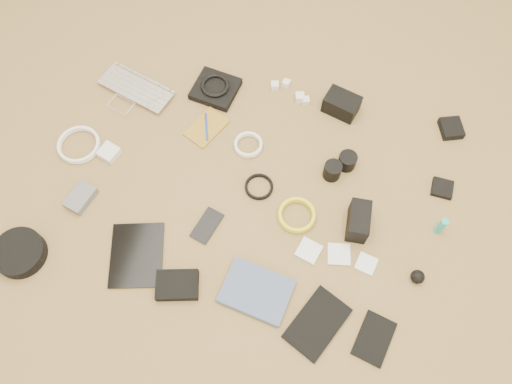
% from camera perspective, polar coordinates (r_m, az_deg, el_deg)
% --- Properties ---
extents(laptop, '(0.35, 0.29, 0.02)m').
position_cam_1_polar(laptop, '(2.06, -14.22, 10.57)').
color(laptop, silver).
rests_on(laptop, ground).
extents(headphone_pouch, '(0.19, 0.18, 0.03)m').
position_cam_1_polar(headphone_pouch, '(2.02, -4.65, 11.65)').
color(headphone_pouch, black).
rests_on(headphone_pouch, ground).
extents(headphones, '(0.13, 0.13, 0.01)m').
position_cam_1_polar(headphones, '(2.01, -4.70, 12.03)').
color(headphones, black).
rests_on(headphones, headphone_pouch).
extents(charger_a, '(0.04, 0.04, 0.03)m').
position_cam_1_polar(charger_a, '(2.03, 2.15, 12.04)').
color(charger_a, silver).
rests_on(charger_a, ground).
extents(charger_b, '(0.03, 0.03, 0.03)m').
position_cam_1_polar(charger_b, '(2.04, 3.49, 12.30)').
color(charger_b, silver).
rests_on(charger_b, ground).
extents(charger_c, '(0.04, 0.04, 0.03)m').
position_cam_1_polar(charger_c, '(2.00, 5.03, 10.71)').
color(charger_c, silver).
rests_on(charger_c, ground).
extents(charger_d, '(0.04, 0.04, 0.03)m').
position_cam_1_polar(charger_d, '(2.00, 5.69, 10.34)').
color(charger_d, silver).
rests_on(charger_d, ground).
extents(dslr_camera, '(0.15, 0.12, 0.07)m').
position_cam_1_polar(dslr_camera, '(1.97, 9.76, 9.85)').
color(dslr_camera, black).
rests_on(dslr_camera, ground).
extents(lens_pouch, '(0.10, 0.11, 0.03)m').
position_cam_1_polar(lens_pouch, '(2.05, 21.41, 6.80)').
color(lens_pouch, black).
rests_on(lens_pouch, ground).
extents(notebook_olive, '(0.16, 0.19, 0.01)m').
position_cam_1_polar(notebook_olive, '(1.93, -5.67, 7.33)').
color(notebook_olive, olive).
rests_on(notebook_olive, ground).
extents(pen_blue, '(0.05, 0.12, 0.01)m').
position_cam_1_polar(pen_blue, '(1.93, -5.69, 7.46)').
color(pen_blue, '#1637B3').
rests_on(pen_blue, notebook_olive).
extents(cable_white_a, '(0.14, 0.14, 0.01)m').
position_cam_1_polar(cable_white_a, '(1.88, -0.88, 5.32)').
color(cable_white_a, white).
rests_on(cable_white_a, ground).
extents(lens_a, '(0.07, 0.07, 0.07)m').
position_cam_1_polar(lens_a, '(1.82, 8.72, 2.43)').
color(lens_a, black).
rests_on(lens_a, ground).
extents(lens_b, '(0.08, 0.08, 0.06)m').
position_cam_1_polar(lens_b, '(1.85, 10.38, 3.51)').
color(lens_b, black).
rests_on(lens_b, ground).
extents(card_reader, '(0.08, 0.08, 0.02)m').
position_cam_1_polar(card_reader, '(1.92, 20.51, 0.41)').
color(card_reader, black).
rests_on(card_reader, ground).
extents(power_brick, '(0.08, 0.08, 0.03)m').
position_cam_1_polar(power_brick, '(1.94, -16.45, 4.35)').
color(power_brick, silver).
rests_on(power_brick, ground).
extents(cable_white_b, '(0.21, 0.21, 0.01)m').
position_cam_1_polar(cable_white_b, '(1.99, -19.53, 5.01)').
color(cable_white_b, white).
rests_on(cable_white_b, ground).
extents(cable_black, '(0.11, 0.11, 0.01)m').
position_cam_1_polar(cable_black, '(1.80, 0.35, 0.54)').
color(cable_black, black).
rests_on(cable_black, ground).
extents(cable_yellow, '(0.18, 0.18, 0.02)m').
position_cam_1_polar(cable_yellow, '(1.76, 4.66, -2.74)').
color(cable_yellow, yellow).
rests_on(cable_yellow, ground).
extents(flash, '(0.08, 0.13, 0.09)m').
position_cam_1_polar(flash, '(1.74, 11.62, -3.26)').
color(flash, black).
rests_on(flash, ground).
extents(lens_cleaner, '(0.03, 0.03, 0.09)m').
position_cam_1_polar(lens_cleaner, '(1.81, 20.39, -3.67)').
color(lens_cleaner, '#1AAD9F').
rests_on(lens_cleaner, ground).
extents(battery_charger, '(0.10, 0.13, 0.03)m').
position_cam_1_polar(battery_charger, '(1.88, -19.42, -0.62)').
color(battery_charger, '#5D5D62').
rests_on(battery_charger, ground).
extents(tablet, '(0.23, 0.27, 0.01)m').
position_cam_1_polar(tablet, '(1.75, -13.46, -7.00)').
color(tablet, black).
rests_on(tablet, ground).
extents(phone, '(0.10, 0.14, 0.01)m').
position_cam_1_polar(phone, '(1.75, -5.62, -3.83)').
color(phone, black).
rests_on(phone, ground).
extents(filter_case_left, '(0.09, 0.09, 0.01)m').
position_cam_1_polar(filter_case_left, '(1.72, 6.05, -6.70)').
color(filter_case_left, silver).
rests_on(filter_case_left, ground).
extents(filter_case_mid, '(0.09, 0.09, 0.01)m').
position_cam_1_polar(filter_case_mid, '(1.73, 9.45, -7.04)').
color(filter_case_mid, silver).
rests_on(filter_case_mid, ground).
extents(filter_case_right, '(0.08, 0.08, 0.01)m').
position_cam_1_polar(filter_case_right, '(1.73, 12.48, -8.02)').
color(filter_case_right, silver).
rests_on(filter_case_right, ground).
extents(air_blower, '(0.06, 0.06, 0.05)m').
position_cam_1_polar(air_blower, '(1.75, 17.98, -9.20)').
color(air_blower, black).
rests_on(air_blower, ground).
extents(headphone_case, '(0.18, 0.18, 0.05)m').
position_cam_1_polar(headphone_case, '(1.86, -25.40, -6.30)').
color(headphone_case, black).
rests_on(headphone_case, ground).
extents(drive_case, '(0.16, 0.13, 0.03)m').
position_cam_1_polar(drive_case, '(1.68, -8.98, -10.46)').
color(drive_case, black).
rests_on(drive_case, ground).
extents(paperback, '(0.24, 0.19, 0.02)m').
position_cam_1_polar(paperback, '(1.65, -1.09, -13.84)').
color(paperback, '#445474').
rests_on(paperback, ground).
extents(notebook_black_a, '(0.21, 0.25, 0.02)m').
position_cam_1_polar(notebook_black_a, '(1.66, 7.02, -14.67)').
color(notebook_black_a, black).
rests_on(notebook_black_a, ground).
extents(notebook_black_b, '(0.13, 0.17, 0.01)m').
position_cam_1_polar(notebook_black_b, '(1.68, 13.34, -15.98)').
color(notebook_black_b, black).
rests_on(notebook_black_b, ground).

